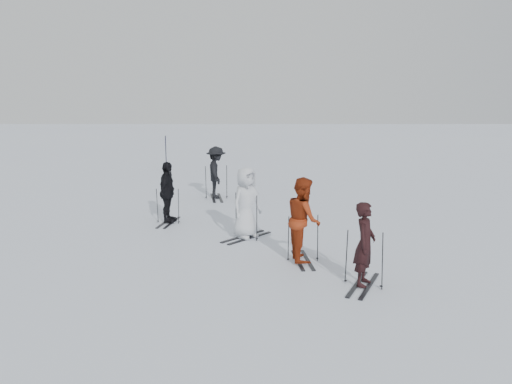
{
  "coord_description": "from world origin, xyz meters",
  "views": [
    {
      "loc": [
        0.0,
        -14.1,
        3.87
      ],
      "look_at": [
        0.0,
        1.0,
        1.0
      ],
      "focal_mm": 35.0,
      "sensor_mm": 36.0,
      "label": 1
    }
  ],
  "objects_px": {
    "skier_near_dark": "(365,245)",
    "skier_red": "(303,220)",
    "skier_grey": "(246,203)",
    "skier_uphill_left": "(167,193)",
    "skier_uphill_far": "(216,173)",
    "piste_marker": "(166,156)"
  },
  "relations": [
    {
      "from": "piste_marker",
      "to": "skier_grey",
      "type": "bearing_deg",
      "value": -69.45
    },
    {
      "from": "skier_uphill_left",
      "to": "skier_uphill_far",
      "type": "bearing_deg",
      "value": -8.43
    },
    {
      "from": "skier_grey",
      "to": "skier_uphill_left",
      "type": "xyz_separation_m",
      "value": [
        -2.48,
        1.69,
        -0.04
      ]
    },
    {
      "from": "skier_near_dark",
      "to": "piste_marker",
      "type": "xyz_separation_m",
      "value": [
        -6.74,
        14.91,
        0.13
      ]
    },
    {
      "from": "skier_grey",
      "to": "skier_near_dark",
      "type": "bearing_deg",
      "value": -103.13
    },
    {
      "from": "skier_uphill_left",
      "to": "skier_uphill_far",
      "type": "distance_m",
      "value": 4.05
    },
    {
      "from": "skier_uphill_far",
      "to": "skier_grey",
      "type": "bearing_deg",
      "value": -175.87
    },
    {
      "from": "skier_grey",
      "to": "skier_uphill_left",
      "type": "distance_m",
      "value": 3.0
    },
    {
      "from": "skier_near_dark",
      "to": "skier_grey",
      "type": "xyz_separation_m",
      "value": [
        -2.51,
        3.62,
        0.11
      ]
    },
    {
      "from": "skier_grey",
      "to": "skier_uphill_left",
      "type": "bearing_deg",
      "value": 97.83
    },
    {
      "from": "skier_uphill_far",
      "to": "piste_marker",
      "type": "height_order",
      "value": "piste_marker"
    },
    {
      "from": "skier_red",
      "to": "piste_marker",
      "type": "distance_m",
      "value": 14.42
    },
    {
      "from": "skier_grey",
      "to": "skier_uphill_far",
      "type": "xyz_separation_m",
      "value": [
        -1.27,
        5.56,
        0.01
      ]
    },
    {
      "from": "piste_marker",
      "to": "skier_uphill_left",
      "type": "bearing_deg",
      "value": -79.66
    },
    {
      "from": "skier_near_dark",
      "to": "skier_uphill_left",
      "type": "bearing_deg",
      "value": 67.98
    },
    {
      "from": "skier_uphill_far",
      "to": "skier_red",
      "type": "bearing_deg",
      "value": -169.27
    },
    {
      "from": "skier_near_dark",
      "to": "skier_uphill_far",
      "type": "relative_size",
      "value": 0.88
    },
    {
      "from": "skier_near_dark",
      "to": "skier_red",
      "type": "xyz_separation_m",
      "value": [
        -1.11,
        1.62,
        0.13
      ]
    },
    {
      "from": "skier_grey",
      "to": "skier_uphill_left",
      "type": "height_order",
      "value": "skier_grey"
    },
    {
      "from": "skier_grey",
      "to": "piste_marker",
      "type": "bearing_deg",
      "value": 62.66
    },
    {
      "from": "skier_near_dark",
      "to": "skier_uphill_left",
      "type": "xyz_separation_m",
      "value": [
        -4.99,
        5.31,
        0.07
      ]
    },
    {
      "from": "skier_grey",
      "to": "piste_marker",
      "type": "height_order",
      "value": "piste_marker"
    }
  ]
}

